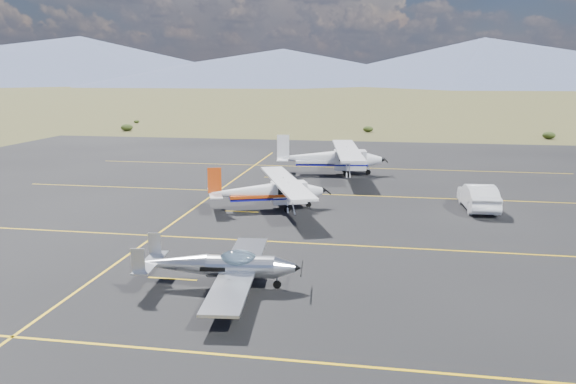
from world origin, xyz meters
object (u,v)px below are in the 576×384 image
(aircraft_plain, at_px, (331,157))
(sedan, at_px, (478,197))
(aircraft_cessna, at_px, (269,190))
(aircraft_low_wing, at_px, (223,266))

(aircraft_plain, xyz_separation_m, sedan, (9.57, -10.10, -0.61))
(aircraft_plain, relative_size, sedan, 2.67)
(aircraft_cessna, xyz_separation_m, sedan, (12.13, 2.03, -0.37))
(aircraft_low_wing, xyz_separation_m, aircraft_plain, (1.80, 24.46, 0.54))
(sedan, bearing_deg, aircraft_low_wing, 48.36)
(aircraft_cessna, relative_size, sedan, 2.15)
(aircraft_plain, height_order, sedan, aircraft_plain)
(aircraft_cessna, distance_m, aircraft_plain, 12.40)
(aircraft_low_wing, xyz_separation_m, aircraft_cessna, (-0.76, 12.33, 0.30))
(aircraft_cessna, distance_m, sedan, 12.30)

